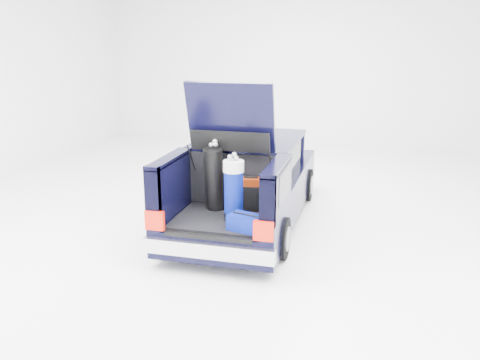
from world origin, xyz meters
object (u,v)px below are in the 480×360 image
(black_golf_bag, at_px, (214,179))
(red_suitcase, at_px, (251,194))
(blue_duffel, at_px, (246,222))
(car, at_px, (249,182))
(blue_golf_bag, at_px, (234,190))

(black_golf_bag, bearing_deg, red_suitcase, 18.01)
(blue_duffel, bearing_deg, car, 118.39)
(car, relative_size, blue_duffel, 9.34)
(red_suitcase, relative_size, black_golf_bag, 0.50)
(car, distance_m, black_golf_bag, 1.36)
(black_golf_bag, distance_m, blue_golf_bag, 0.53)
(red_suitcase, xyz_separation_m, blue_duffel, (0.12, -0.80, -0.14))
(black_golf_bag, distance_m, blue_duffel, 1.02)
(car, height_order, red_suitcase, car)
(black_golf_bag, relative_size, blue_duffel, 2.09)
(black_golf_bag, xyz_separation_m, blue_duffel, (0.65, -0.70, -0.36))
(red_suitcase, height_order, blue_golf_bag, blue_golf_bag)
(black_golf_bag, bearing_deg, blue_golf_bag, -34.86)
(car, distance_m, blue_golf_bag, 1.69)
(car, distance_m, red_suitcase, 1.25)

